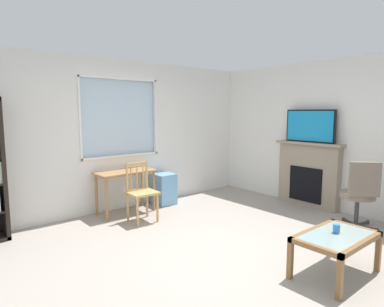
{
  "coord_description": "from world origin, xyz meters",
  "views": [
    {
      "loc": [
        -2.61,
        -2.7,
        1.69
      ],
      "look_at": [
        0.3,
        0.76,
        1.11
      ],
      "focal_mm": 30.92,
      "sensor_mm": 36.0,
      "label": 1
    }
  ],
  "objects_px": {
    "plastic_drawer_unit": "(163,189)",
    "fireplace": "(308,174)",
    "office_chair": "(360,191)",
    "coffee_table": "(336,241)",
    "tv": "(310,126)",
    "wooden_chair": "(141,191)",
    "desk_under_window": "(125,178)",
    "sippy_cup": "(336,228)"
  },
  "relations": [
    {
      "from": "plastic_drawer_unit",
      "to": "fireplace",
      "type": "distance_m",
      "value": 2.62
    },
    {
      "from": "office_chair",
      "to": "coffee_table",
      "type": "distance_m",
      "value": 1.63
    },
    {
      "from": "fireplace",
      "to": "tv",
      "type": "distance_m",
      "value": 0.86
    },
    {
      "from": "plastic_drawer_unit",
      "to": "coffee_table",
      "type": "height_order",
      "value": "plastic_drawer_unit"
    },
    {
      "from": "fireplace",
      "to": "wooden_chair",
      "type": "bearing_deg",
      "value": 155.84
    },
    {
      "from": "wooden_chair",
      "to": "tv",
      "type": "height_order",
      "value": "tv"
    },
    {
      "from": "fireplace",
      "to": "plastic_drawer_unit",
      "type": "bearing_deg",
      "value": 136.84
    },
    {
      "from": "plastic_drawer_unit",
      "to": "fireplace",
      "type": "relative_size",
      "value": 0.46
    },
    {
      "from": "office_chair",
      "to": "desk_under_window",
      "type": "bearing_deg",
      "value": 127.43
    },
    {
      "from": "wooden_chair",
      "to": "coffee_table",
      "type": "xyz_separation_m",
      "value": [
        0.63,
        -2.77,
        -0.1
      ]
    },
    {
      "from": "desk_under_window",
      "to": "tv",
      "type": "distance_m",
      "value": 3.29
    },
    {
      "from": "fireplace",
      "to": "tv",
      "type": "xyz_separation_m",
      "value": [
        -0.02,
        0.0,
        0.86
      ]
    },
    {
      "from": "desk_under_window",
      "to": "fireplace",
      "type": "height_order",
      "value": "fireplace"
    },
    {
      "from": "plastic_drawer_unit",
      "to": "sippy_cup",
      "type": "xyz_separation_m",
      "value": [
        -0.13,
        -3.3,
        0.2
      ]
    },
    {
      "from": "coffee_table",
      "to": "plastic_drawer_unit",
      "type": "bearing_deg",
      "value": 86.91
    },
    {
      "from": "plastic_drawer_unit",
      "to": "fireplace",
      "type": "bearing_deg",
      "value": -43.16
    },
    {
      "from": "plastic_drawer_unit",
      "to": "sippy_cup",
      "type": "height_order",
      "value": "plastic_drawer_unit"
    },
    {
      "from": "sippy_cup",
      "to": "desk_under_window",
      "type": "bearing_deg",
      "value": 101.52
    },
    {
      "from": "fireplace",
      "to": "tv",
      "type": "relative_size",
      "value": 1.33
    },
    {
      "from": "desk_under_window",
      "to": "coffee_table",
      "type": "relative_size",
      "value": 1.07
    },
    {
      "from": "wooden_chair",
      "to": "coffee_table",
      "type": "distance_m",
      "value": 2.84
    },
    {
      "from": "plastic_drawer_unit",
      "to": "office_chair",
      "type": "bearing_deg",
      "value": -64.5
    },
    {
      "from": "coffee_table",
      "to": "fireplace",
      "type": "bearing_deg",
      "value": 36.73
    },
    {
      "from": "wooden_chair",
      "to": "plastic_drawer_unit",
      "type": "height_order",
      "value": "wooden_chair"
    },
    {
      "from": "tv",
      "to": "coffee_table",
      "type": "bearing_deg",
      "value": -143.03
    },
    {
      "from": "desk_under_window",
      "to": "sippy_cup",
      "type": "xyz_separation_m",
      "value": [
        0.66,
        -3.25,
        -0.12
      ]
    },
    {
      "from": "office_chair",
      "to": "sippy_cup",
      "type": "distance_m",
      "value": 1.57
    },
    {
      "from": "fireplace",
      "to": "sippy_cup",
      "type": "xyz_separation_m",
      "value": [
        -2.03,
        -1.52,
        -0.1
      ]
    },
    {
      "from": "wooden_chair",
      "to": "plastic_drawer_unit",
      "type": "relative_size",
      "value": 1.61
    },
    {
      "from": "wooden_chair",
      "to": "tv",
      "type": "bearing_deg",
      "value": -24.3
    },
    {
      "from": "coffee_table",
      "to": "sippy_cup",
      "type": "height_order",
      "value": "sippy_cup"
    },
    {
      "from": "office_chair",
      "to": "sippy_cup",
      "type": "xyz_separation_m",
      "value": [
        -1.51,
        -0.41,
        -0.08
      ]
    },
    {
      "from": "wooden_chair",
      "to": "fireplace",
      "type": "relative_size",
      "value": 0.74
    },
    {
      "from": "desk_under_window",
      "to": "wooden_chair",
      "type": "distance_m",
      "value": 0.53
    },
    {
      "from": "fireplace",
      "to": "office_chair",
      "type": "distance_m",
      "value": 1.23
    },
    {
      "from": "tv",
      "to": "sippy_cup",
      "type": "height_order",
      "value": "tv"
    },
    {
      "from": "wooden_chair",
      "to": "sippy_cup",
      "type": "height_order",
      "value": "wooden_chair"
    },
    {
      "from": "tv",
      "to": "sippy_cup",
      "type": "xyz_separation_m",
      "value": [
        -2.01,
        -1.52,
        -0.95
      ]
    },
    {
      "from": "plastic_drawer_unit",
      "to": "wooden_chair",
      "type": "bearing_deg",
      "value": -145.25
    },
    {
      "from": "coffee_table",
      "to": "office_chair",
      "type": "bearing_deg",
      "value": 15.63
    },
    {
      "from": "desk_under_window",
      "to": "sippy_cup",
      "type": "bearing_deg",
      "value": -78.48
    },
    {
      "from": "sippy_cup",
      "to": "wooden_chair",
      "type": "bearing_deg",
      "value": 103.95
    }
  ]
}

